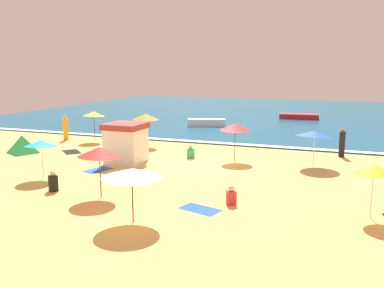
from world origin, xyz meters
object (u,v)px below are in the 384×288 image
(beach_tent, at_px, (23,144))
(small_boat_1, at_px, (207,122))
(beach_umbrella_3, at_px, (132,173))
(small_boat_0, at_px, (299,116))
(beach_umbrella_2, at_px, (94,114))
(beach_umbrella_7, at_px, (374,169))
(beachgoer_6, at_px, (53,182))
(beach_umbrella_1, at_px, (41,143))
(lifeguard_cabana, at_px, (126,142))
(beachgoer_4, at_px, (66,129))
(beachgoer_0, at_px, (191,152))
(beach_umbrella_4, at_px, (235,127))
(beach_umbrella_0, at_px, (315,134))
(beach_umbrella_6, at_px, (146,117))
(beach_umbrella_5, at_px, (99,152))
(beachgoer_2, at_px, (231,196))
(beachgoer_1, at_px, (342,144))

(beach_tent, bearing_deg, small_boat_1, 64.46)
(beach_umbrella_3, xyz_separation_m, small_boat_0, (2.43, 32.83, -1.49))
(beach_umbrella_2, height_order, beach_tent, beach_umbrella_2)
(beach_umbrella_2, distance_m, beach_tent, 6.07)
(beach_umbrella_7, bearing_deg, beachgoer_6, -174.34)
(beach_umbrella_1, distance_m, beach_umbrella_3, 8.20)
(lifeguard_cabana, height_order, beachgoer_4, lifeguard_cabana)
(lifeguard_cabana, distance_m, beachgoer_0, 4.10)
(beach_umbrella_4, height_order, small_boat_1, beach_umbrella_4)
(beach_umbrella_0, distance_m, small_boat_0, 21.85)
(small_boat_0, bearing_deg, beach_umbrella_6, -114.25)
(beach_umbrella_3, bearing_deg, beachgoer_4, 134.24)
(beach_umbrella_3, xyz_separation_m, beachgoer_4, (-13.27, 13.63, -0.97))
(beach_umbrella_7, relative_size, beachgoer_6, 2.23)
(beach_umbrella_3, relative_size, small_boat_1, 0.61)
(beach_umbrella_5, relative_size, beachgoer_4, 1.38)
(beach_umbrella_5, relative_size, small_boat_1, 0.71)
(lifeguard_cabana, relative_size, beach_umbrella_2, 1.01)
(beach_umbrella_4, height_order, small_boat_0, beach_umbrella_4)
(beach_tent, xyz_separation_m, small_boat_0, (15.17, 24.43, -0.24))
(beach_umbrella_6, bearing_deg, small_boat_1, 84.39)
(beach_umbrella_5, distance_m, beachgoer_0, 8.92)
(lifeguard_cabana, bearing_deg, beach_umbrella_2, 136.71)
(small_boat_0, distance_m, small_boat_1, 11.56)
(beach_umbrella_2, relative_size, beachgoer_0, 2.76)
(beach_umbrella_6, xyz_separation_m, beach_umbrella_7, (14.43, -10.07, -0.22))
(beach_umbrella_7, bearing_deg, small_boat_1, 122.94)
(beach_umbrella_0, relative_size, beach_umbrella_5, 1.07)
(beach_umbrella_2, bearing_deg, beach_umbrella_5, -55.48)
(beach_tent, distance_m, beachgoer_4, 5.27)
(lifeguard_cabana, bearing_deg, beach_umbrella_5, -70.10)
(beach_umbrella_5, distance_m, small_boat_0, 31.13)
(beach_umbrella_0, bearing_deg, small_boat_1, 129.74)
(beachgoer_4, xyz_separation_m, small_boat_0, (15.71, 19.19, -0.52))
(beach_umbrella_5, height_order, small_boat_0, beach_umbrella_5)
(beachgoer_2, relative_size, beachgoer_6, 0.85)
(beach_umbrella_7, distance_m, small_boat_0, 29.94)
(beach_umbrella_2, height_order, beachgoer_0, beach_umbrella_2)
(beach_umbrella_2, xyz_separation_m, beachgoer_1, (17.88, 0.61, -1.25))
(beach_umbrella_0, bearing_deg, lifeguard_cabana, -165.31)
(beachgoer_0, height_order, beachgoer_6, beachgoer_6)
(beach_umbrella_0, distance_m, beachgoer_0, 7.52)
(beach_umbrella_1, height_order, small_boat_0, beach_umbrella_1)
(beach_tent, xyz_separation_m, beachgoer_0, (10.90, 2.50, -0.25))
(beach_umbrella_1, height_order, beach_umbrella_6, beach_umbrella_6)
(beachgoer_1, bearing_deg, beachgoer_2, -109.99)
(beach_umbrella_7, relative_size, beachgoer_1, 1.17)
(beach_umbrella_1, height_order, beach_tent, beach_umbrella_1)
(beach_umbrella_0, height_order, beach_umbrella_1, beach_umbrella_0)
(beach_umbrella_5, distance_m, beach_tent, 11.84)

